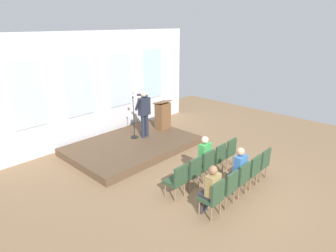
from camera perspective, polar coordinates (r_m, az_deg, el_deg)
ground_plane at (r=8.01m, az=12.81°, el=-12.80°), size 15.32×15.32×0.00m
rear_partition at (r=11.15m, az=-13.14°, el=7.70°), size 8.87×0.14×3.99m
stage_platform at (r=10.34m, az=-7.04°, el=-3.86°), size 4.31×2.94×0.25m
speaker at (r=10.42m, az=-4.78°, el=3.04°), size 0.50×0.69×1.72m
mic_stand at (r=10.59m, az=-6.71°, el=-0.56°), size 0.28×0.28×1.55m
lectern at (r=11.34m, az=-1.03°, el=2.13°), size 0.60×0.48×1.16m
chair_r0_c0 at (r=7.37m, az=1.85°, el=-10.47°), size 0.46×0.44×0.94m
chair_r0_c1 at (r=7.76m, az=4.77°, el=-8.85°), size 0.46×0.44×0.94m
chair_r0_c2 at (r=8.18m, az=7.37°, el=-7.37°), size 0.46×0.44×0.94m
audience_r0_c2 at (r=8.13m, az=6.98°, el=-5.90°), size 0.36×0.39×1.34m
chair_r0_c3 at (r=8.62m, az=9.71°, el=-6.03°), size 0.46×0.44×0.94m
chair_r0_c4 at (r=9.07m, az=11.80°, el=-4.80°), size 0.46×0.44×0.94m
chair_r1_c0 at (r=6.80m, az=8.96°, el=-13.56°), size 0.46×0.44×0.94m
audience_r1_c0 at (r=6.75m, az=8.45°, el=-12.02°), size 0.36×0.39×1.29m
chair_r1_c1 at (r=7.23m, az=11.68°, el=-11.57°), size 0.46×0.44×0.94m
chair_r1_c2 at (r=7.68m, az=14.06°, el=-9.79°), size 0.46×0.44×0.94m
audience_r1_c2 at (r=7.61m, az=13.67°, el=-8.25°), size 0.36×0.39×1.34m
chair_r1_c3 at (r=8.14m, az=16.16°, el=-8.20°), size 0.46×0.44×0.94m
chair_r1_c4 at (r=8.62m, az=18.01°, el=-6.77°), size 0.46×0.44×0.94m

